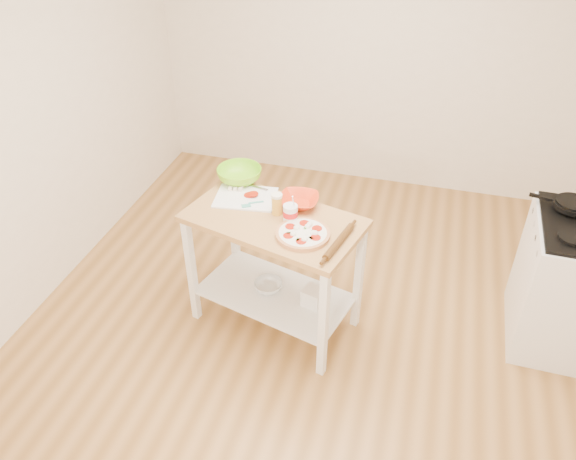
% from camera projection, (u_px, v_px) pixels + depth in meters
% --- Properties ---
extents(room_shell, '(4.04, 4.54, 2.74)m').
position_uv_depth(room_shell, '(312.00, 164.00, 3.23)').
color(room_shell, '#A8763E').
rests_on(room_shell, ground).
extents(prep_island, '(1.24, 0.88, 0.90)m').
position_uv_depth(prep_island, '(274.00, 250.00, 3.72)').
color(prep_island, '#B6864B').
rests_on(prep_island, ground).
extents(gas_stove, '(0.64, 0.74, 1.11)m').
position_uv_depth(gas_stove, '(571.00, 284.00, 3.70)').
color(gas_stove, white).
rests_on(gas_stove, ground).
extents(skillet, '(0.39, 0.25, 0.03)m').
position_uv_depth(skillet, '(572.00, 205.00, 3.56)').
color(skillet, black).
rests_on(skillet, gas_stove).
extents(pizza, '(0.33, 0.33, 0.05)m').
position_uv_depth(pizza, '(303.00, 234.00, 3.41)').
color(pizza, tan).
rests_on(pizza, prep_island).
extents(cutting_board, '(0.43, 0.35, 0.04)m').
position_uv_depth(cutting_board, '(245.00, 197.00, 3.76)').
color(cutting_board, white).
rests_on(cutting_board, prep_island).
extents(spatula, '(0.13, 0.11, 0.01)m').
position_uv_depth(spatula, '(251.00, 204.00, 3.68)').
color(spatula, teal).
rests_on(spatula, cutting_board).
extents(knife, '(0.27, 0.06, 0.01)m').
position_uv_depth(knife, '(245.00, 185.00, 3.87)').
color(knife, silver).
rests_on(knife, cutting_board).
extents(orange_bowl, '(0.28, 0.28, 0.06)m').
position_uv_depth(orange_bowl, '(299.00, 201.00, 3.68)').
color(orange_bowl, red).
rests_on(orange_bowl, prep_island).
extents(green_bowl, '(0.31, 0.31, 0.10)m').
position_uv_depth(green_bowl, '(239.00, 175.00, 3.92)').
color(green_bowl, '#7DD419').
rests_on(green_bowl, prep_island).
extents(beer_pint, '(0.07, 0.07, 0.14)m').
position_uv_depth(beer_pint, '(277.00, 204.00, 3.57)').
color(beer_pint, gold).
rests_on(beer_pint, prep_island).
extents(yogurt_tub, '(0.09, 0.09, 0.20)m').
position_uv_depth(yogurt_tub, '(290.00, 213.00, 3.52)').
color(yogurt_tub, white).
rests_on(yogurt_tub, prep_island).
extents(rolling_pin, '(0.13, 0.37, 0.04)m').
position_uv_depth(rolling_pin, '(339.00, 242.00, 3.33)').
color(rolling_pin, '#583514').
rests_on(rolling_pin, prep_island).
extents(shelf_glass_bowl, '(0.22, 0.22, 0.06)m').
position_uv_depth(shelf_glass_bowl, '(268.00, 286.00, 3.96)').
color(shelf_glass_bowl, silver).
rests_on(shelf_glass_bowl, prep_island).
extents(shelf_bin, '(0.16, 0.16, 0.13)m').
position_uv_depth(shelf_bin, '(313.00, 297.00, 3.82)').
color(shelf_bin, white).
rests_on(shelf_bin, prep_island).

